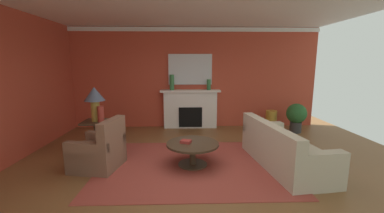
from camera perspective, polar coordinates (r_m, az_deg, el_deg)
ground_plane at (r=4.61m, az=0.71°, el=-14.83°), size 9.23×9.23×0.00m
wall_fireplace at (r=7.48m, az=-0.37°, el=6.72°), size 7.70×0.12×3.02m
ceiling_panel at (r=4.62m, az=0.62°, el=23.88°), size 7.70×7.04×0.06m
crown_moulding at (r=7.45m, az=-0.37°, el=17.72°), size 7.70×0.08×0.12m
area_rug at (r=4.83m, az=0.15°, el=-13.58°), size 3.53×2.65×0.01m
fireplace at (r=7.38m, az=-0.39°, el=-0.79°), size 1.80×0.35×1.17m
mantel_mirror at (r=7.37m, az=-0.43°, el=8.74°), size 1.31×0.04×0.91m
sofa at (r=5.00m, az=20.52°, el=-9.79°), size 1.15×2.20×0.85m
armchair_near_window at (r=4.92m, az=-20.97°, el=-10.03°), size 0.94×0.94×0.95m
coffee_table at (r=4.71m, az=0.15°, el=-9.90°), size 1.00×1.00×0.45m
side_table at (r=5.81m, az=-21.45°, el=-6.06°), size 0.56×0.56×0.70m
table_lamp at (r=5.64m, az=-21.98°, el=2.02°), size 0.44×0.44×0.75m
vase_tall_corner at (r=7.60m, az=18.11°, el=-3.05°), size 0.32×0.32×0.57m
vase_mantel_left at (r=7.23m, az=-4.77°, el=5.68°), size 0.13×0.13×0.46m
vase_mantel_right at (r=7.26m, az=3.97°, el=5.15°), size 0.12×0.12×0.31m
vase_on_side_table at (r=5.54m, az=-20.71°, el=-1.70°), size 0.13×0.13×0.35m
book_red_cover at (r=4.66m, az=-1.49°, el=-8.26°), size 0.23×0.21×0.05m
potted_plant at (r=7.49m, az=23.37°, el=-1.95°), size 0.56×0.56×0.83m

